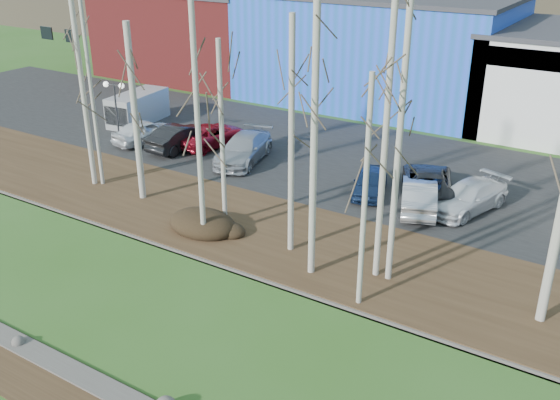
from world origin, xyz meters
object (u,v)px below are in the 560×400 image
Objects in this scene: street_lamp at (115,95)px; car_6 at (428,181)px; car_1 at (181,137)px; car_5 at (419,195)px; van_grey at (136,109)px; car_0 at (145,131)px; car_3 at (244,149)px; car_4 at (370,182)px; car_2 at (211,135)px; car_7 at (468,197)px.

car_6 is at bearing -3.31° from street_lamp.
car_1 is at bearing -18.11° from car_6.
car_5 is (19.98, 0.51, -2.32)m from street_lamp.
car_1 is 15.83m from car_5.
car_5 is 0.93× the size of van_grey.
car_1 is (2.78, 0.28, 0.04)m from car_0.
street_lamp reaches higher than car_1.
car_1 is 0.88× the size of car_3.
car_4 is 0.83× the size of car_5.
car_0 is 0.87× the size of car_2.
car_0 is 0.94× the size of car_5.
car_1 is 17.90m from car_7.
car_4 is at bearing -7.13° from street_lamp.
car_7 is at bearing -169.55° from car_0.
van_grey is (-21.80, 1.25, 0.30)m from car_6.
car_5 is (15.82, -0.69, -0.01)m from car_1.
car_2 is 11.86m from car_4.
car_4 is at bearing -179.98° from car_2.
car_5 reaches higher than car_7.
car_5 is at bearing -132.28° from car_7.
street_lamp reaches higher than car_7.
car_5 reaches higher than car_6.
car_0 is at bearing 8.53° from car_1.
car_3 reaches higher than car_5.
car_4 is 2.90m from car_5.
car_4 is at bearing -154.24° from car_7.
car_0 is 0.89× the size of car_7.
van_grey is at bearing -19.26° from car_1.
car_1 is 0.95× the size of van_grey.
car_0 reaches higher than car_2.
car_6 is (19.73, 2.48, -2.33)m from street_lamp.
car_0 is 7.42m from car_3.
car_3 reaches higher than car_6.
car_4 is 2.99m from car_6.
car_1 reaches higher than car_0.
street_lamp is at bearing 41.78° from car_0.
car_7 is at bearing -175.12° from car_2.
car_5 reaches higher than car_2.
van_grey is at bearing -29.17° from car_5.
car_5 is (18.59, -0.41, 0.02)m from car_0.
car_0 is at bearing 163.35° from car_4.
car_2 is at bearing -14.97° from van_grey.
car_5 is 1.99m from car_6.
car_3 is (7.40, 0.53, 0.04)m from car_0.
car_7 reaches higher than car_4.
car_7 is (16.67, -0.99, 0.02)m from car_2.
van_grey is (-19.20, 2.73, 0.39)m from car_4.
van_grey reaches higher than car_5.
street_lamp is 6.48m from car_2.
van_grey is at bearing -26.12° from car_6.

